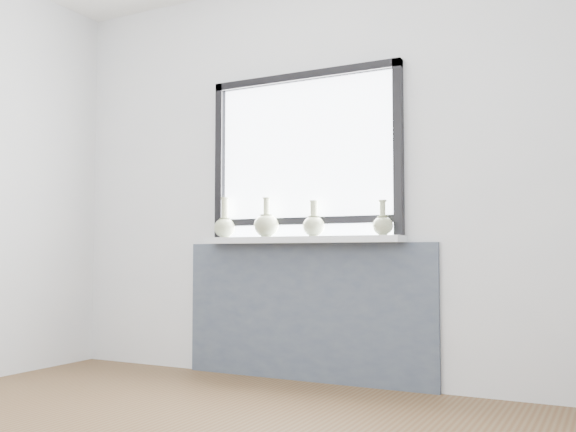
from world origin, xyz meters
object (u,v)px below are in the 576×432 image
at_px(windowsill, 300,240).
at_px(vase_b, 266,224).
at_px(vase_c, 314,224).
at_px(vase_d, 383,224).
at_px(vase_a, 225,226).

bearing_deg(windowsill, vase_b, -176.85).
distance_m(vase_c, vase_d, 0.46).
relative_size(windowsill, vase_a, 4.93).
xyz_separation_m(vase_b, vase_d, (0.78, -0.02, -0.02)).
relative_size(windowsill, vase_c, 5.94).
height_order(windowsill, vase_d, vase_d).
bearing_deg(vase_c, vase_b, -177.72).
xyz_separation_m(windowsill, vase_b, (-0.23, -0.01, 0.10)).
xyz_separation_m(windowsill, vase_c, (0.10, 0.00, 0.09)).
height_order(vase_c, vase_d, vase_c).
bearing_deg(vase_d, vase_a, 178.18).
relative_size(vase_b, vase_c, 1.14).
xyz_separation_m(vase_c, vase_d, (0.46, -0.03, -0.01)).
bearing_deg(vase_b, vase_c, 2.28).
bearing_deg(vase_a, vase_b, -3.37).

